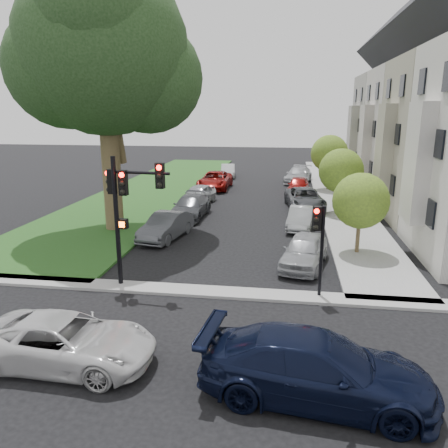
# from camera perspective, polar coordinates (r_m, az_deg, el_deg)

# --- Properties ---
(ground) EXTENTS (140.00, 140.00, 0.00)m
(ground) POSITION_cam_1_polar(r_m,az_deg,el_deg) (15.34, -2.79, -12.01)
(ground) COLOR black
(ground) RESTS_ON ground
(grass_strip) EXTENTS (8.00, 44.00, 0.12)m
(grass_strip) POSITION_cam_1_polar(r_m,az_deg,el_deg) (39.81, -8.89, 4.67)
(grass_strip) COLOR #275923
(grass_strip) RESTS_ON ground
(sidewalk_right) EXTENTS (3.50, 44.00, 0.12)m
(sidewalk_right) POSITION_cam_1_polar(r_m,az_deg,el_deg) (38.26, 14.34, 3.98)
(sidewalk_right) COLOR gray
(sidewalk_right) RESTS_ON ground
(sidewalk_cross) EXTENTS (60.00, 1.00, 0.12)m
(sidewalk_cross) POSITION_cam_1_polar(r_m,az_deg,el_deg) (17.09, -1.49, -8.85)
(sidewalk_cross) COLOR gray
(sidewalk_cross) RESTS_ON ground
(house_c) EXTENTS (7.70, 7.55, 15.97)m
(house_c) POSITION_cam_1_polar(r_m,az_deg,el_deg) (37.70, 24.05, 13.56)
(house_c) COLOR #A59990
(house_c) RESTS_ON ground
(house_d) EXTENTS (7.70, 7.55, 15.97)m
(house_d) POSITION_cam_1_polar(r_m,az_deg,el_deg) (44.99, 21.53, 13.79)
(house_d) COLOR gray
(house_d) RESTS_ON ground
(eucalyptus) EXTENTS (10.31, 9.35, 14.60)m
(eucalyptus) POSITION_cam_1_polar(r_m,az_deg,el_deg) (25.88, -15.59, 21.05)
(eucalyptus) COLOR brown
(eucalyptus) RESTS_ON ground
(small_tree_a) EXTENTS (2.68, 2.68, 4.02)m
(small_tree_a) POSITION_cam_1_polar(r_m,az_deg,el_deg) (21.83, 17.42, 2.90)
(small_tree_a) COLOR brown
(small_tree_a) RESTS_ON ground
(small_tree_b) EXTENTS (2.95, 2.95, 4.43)m
(small_tree_b) POSITION_cam_1_polar(r_m,az_deg,el_deg) (30.19, 15.05, 6.71)
(small_tree_b) COLOR brown
(small_tree_b) RESTS_ON ground
(small_tree_c) EXTENTS (3.21, 3.21, 4.81)m
(small_tree_c) POSITION_cam_1_polar(r_m,az_deg,el_deg) (39.22, 13.61, 8.91)
(small_tree_c) COLOR brown
(small_tree_c) RESTS_ON ground
(traffic_signal_main) EXTENTS (2.55, 0.66, 5.21)m
(traffic_signal_main) POSITION_cam_1_polar(r_m,az_deg,el_deg) (17.13, -12.69, 3.25)
(traffic_signal_main) COLOR black
(traffic_signal_main) RESTS_ON ground
(traffic_signal_secondary) EXTENTS (0.48, 0.38, 3.55)m
(traffic_signal_secondary) POSITION_cam_1_polar(r_m,az_deg,el_deg) (16.28, 12.33, -1.38)
(traffic_signal_secondary) COLOR black
(traffic_signal_secondary) RESTS_ON ground
(car_cross_near) EXTENTS (5.06, 2.44, 1.39)m
(car_cross_near) POSITION_cam_1_polar(r_m,az_deg,el_deg) (13.23, -19.99, -14.19)
(car_cross_near) COLOR silver
(car_cross_near) RESTS_ON ground
(car_cross_far) EXTENTS (5.94, 2.93, 1.66)m
(car_cross_far) POSITION_cam_1_polar(r_m,az_deg,el_deg) (11.36, 11.94, -17.90)
(car_cross_far) COLOR black
(car_cross_far) RESTS_ON ground
(car_parked_0) EXTENTS (2.57, 4.54, 1.46)m
(car_parked_0) POSITION_cam_1_polar(r_m,az_deg,el_deg) (20.03, 10.44, -3.45)
(car_parked_0) COLOR #999BA0
(car_parked_0) RESTS_ON ground
(car_parked_1) EXTENTS (1.80, 4.03, 1.29)m
(car_parked_1) POSITION_cam_1_polar(r_m,az_deg,el_deg) (26.33, 9.99, 0.77)
(car_parked_1) COLOR #999BA0
(car_parked_1) RESTS_ON ground
(car_parked_2) EXTENTS (3.05, 5.53, 1.47)m
(car_parked_2) POSITION_cam_1_polar(r_m,az_deg,el_deg) (31.68, 10.50, 3.27)
(car_parked_2) COLOR #3F4247
(car_parked_2) RESTS_ON ground
(car_parked_3) EXTENTS (2.02, 4.28, 1.42)m
(car_parked_3) POSITION_cam_1_polar(r_m,az_deg,el_deg) (37.37, 9.67, 4.99)
(car_parked_3) COLOR maroon
(car_parked_3) RESTS_ON ground
(car_parked_4) EXTENTS (3.03, 5.52, 1.52)m
(car_parked_4) POSITION_cam_1_polar(r_m,az_deg,el_deg) (43.07, 9.68, 6.33)
(car_parked_4) COLOR #999BA0
(car_parked_4) RESTS_ON ground
(car_parked_5) EXTENTS (2.28, 4.56, 1.44)m
(car_parked_5) POSITION_cam_1_polar(r_m,az_deg,el_deg) (24.05, -7.58, -0.29)
(car_parked_5) COLOR #3F4247
(car_parked_5) RESTS_ON ground
(car_parked_6) EXTENTS (2.19, 5.00, 1.43)m
(car_parked_6) POSITION_cam_1_polar(r_m,az_deg,el_deg) (28.74, -4.42, 2.27)
(car_parked_6) COLOR #3F4247
(car_parked_6) RESTS_ON ground
(car_parked_7) EXTENTS (2.43, 4.49, 1.45)m
(car_parked_7) POSITION_cam_1_polar(r_m,az_deg,el_deg) (32.79, -3.38, 3.86)
(car_parked_7) COLOR #999BA0
(car_parked_7) RESTS_ON ground
(car_parked_8) EXTENTS (2.63, 5.60, 1.55)m
(car_parked_8) POSITION_cam_1_polar(r_m,az_deg,el_deg) (39.09, -1.19, 5.72)
(car_parked_8) COLOR maroon
(car_parked_8) RESTS_ON ground
(car_parked_9) EXTENTS (1.90, 4.13, 1.31)m
(car_parked_9) POSITION_cam_1_polar(r_m,az_deg,el_deg) (46.27, 0.52, 6.98)
(car_parked_9) COLOR silver
(car_parked_9) RESTS_ON ground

